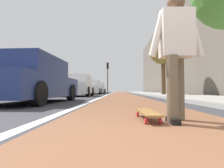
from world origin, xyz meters
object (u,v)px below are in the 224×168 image
Objects in this scene: parked_car_near at (32,81)px; parked_car_end at (98,88)px; parked_car_mid at (79,86)px; traffic_light at (108,72)px; skater_person at (176,48)px; parked_car_far at (92,88)px; street_tree_mid at (163,51)px; skateboard at (147,113)px.

parked_car_end is at bearing 0.02° from parked_car_near.
traffic_light is at bearing -7.97° from parked_car_mid.
skater_person is at bearing -133.95° from parked_car_near.
parked_car_far is 0.99× the size of street_tree_mid.
parked_car_far reaches higher than skateboard.
skater_person is 4.99m from parked_car_near.
traffic_light is at bearing 4.91° from skateboard.
skateboard is at bearing -135.59° from parked_car_near.
parked_car_near is 6.99m from parked_car_mid.
parked_car_far is (17.11, 3.27, 0.61)m from skateboard.
traffic_light is 11.01m from street_tree_mid.
skateboard is 4.68m from parked_car_near.
skater_person reaches higher than skateboard.
parked_car_mid reaches higher than skateboard.
parked_car_far is 9.19m from street_tree_mid.
traffic_light is (3.71, -1.48, 2.12)m from parked_car_far.
parked_car_end reaches higher than parked_car_far.
street_tree_mid is at bearing -13.36° from skater_person.
street_tree_mid reaches higher than parked_car_far.
street_tree_mid is at bearing -15.24° from skateboard.
skateboard is 0.21× the size of traffic_light.
parked_car_near is at bearing 140.67° from street_tree_mid.
parked_car_near is 17.69m from traffic_light.
parked_car_mid reaches higher than parked_car_near.
traffic_light reaches higher than skateboard.
parked_car_far is 4.52m from traffic_light.
parked_car_end is 1.10× the size of traffic_light.
parked_car_far is at bearing 0.11° from parked_car_mid.
skater_person is at bearing -171.21° from parked_car_end.
parked_car_near is at bearing 46.05° from skater_person.
street_tree_mid is (-6.21, -6.24, 2.65)m from parked_car_far.
skater_person reaches higher than parked_car_end.
skateboard is 10.82m from parked_car_mid.
parked_car_end is (6.02, -0.02, 0.01)m from parked_car_far.
street_tree_mid is (0.60, -6.23, 2.64)m from parked_car_mid.
skater_person is at bearing -113.37° from skateboard.
parked_car_far is at bearing 45.16° from street_tree_mid.
skateboard is 0.92m from skater_person.
street_tree_mid reaches higher than parked_car_mid.
street_tree_mid is (-12.23, -6.22, 2.64)m from parked_car_end.
parked_car_near is at bearing -179.88° from parked_car_mid.
parked_car_near is 0.99× the size of street_tree_mid.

